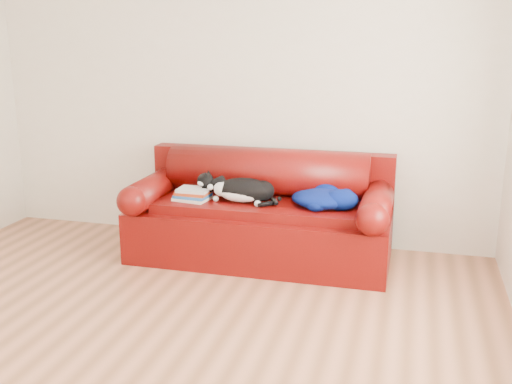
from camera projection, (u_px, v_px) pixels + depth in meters
ground at (144, 337)px, 3.69m from camera, size 4.50×4.50×0.00m
room_shell at (152, 60)px, 3.25m from camera, size 4.52×4.02×2.61m
sofa_base at (261, 231)px, 4.93m from camera, size 2.10×0.90×0.50m
sofa_back at (268, 188)px, 5.08m from camera, size 2.10×1.01×0.88m
book_stack at (193, 194)px, 4.86m from camera, size 0.30×0.25×0.10m
cat at (244, 191)px, 4.79m from camera, size 0.67×0.26×0.24m
blanket at (323, 198)px, 4.67m from camera, size 0.58×0.46×0.16m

